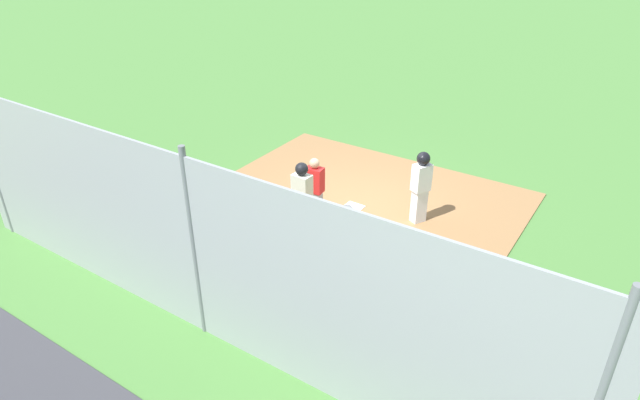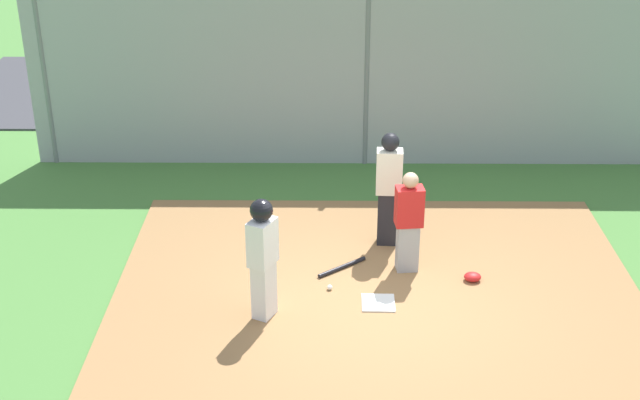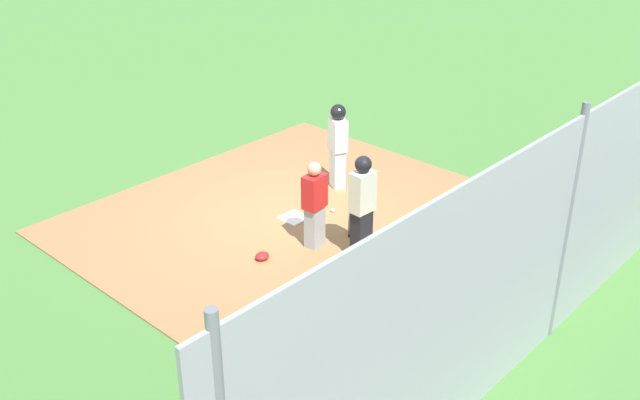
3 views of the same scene
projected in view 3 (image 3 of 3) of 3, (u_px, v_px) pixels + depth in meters
The scene contains 10 objects.
ground_plane at pixel (294, 220), 13.13m from camera, with size 140.00×140.00×0.00m, color #477A38.
dirt_infield at pixel (294, 219), 13.12m from camera, with size 7.20×6.40×0.03m, color olive.
home_plate at pixel (294, 218), 13.11m from camera, with size 0.44×0.44×0.02m, color white.
catcher at pixel (315, 204), 11.91m from camera, with size 0.41×0.30×1.50m.
umpire at pixel (362, 205), 11.51m from camera, with size 0.39×0.28×1.77m.
runner at pixel (338, 141), 13.85m from camera, with size 0.40×0.46×1.67m.
baseball_bat at pixel (351, 224), 12.86m from camera, with size 0.06×0.06×0.84m, color black.
catcher_mask at pixel (262, 256), 11.83m from camera, with size 0.24×0.20×0.12m, color red.
baseball at pixel (333, 210), 13.31m from camera, with size 0.07×0.07×0.07m, color white.
backstop_fence at pixel (565, 232), 9.44m from camera, with size 12.00×0.10×3.35m.
Camera 3 is at (-8.19, -8.19, 6.21)m, focal length 41.43 mm.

